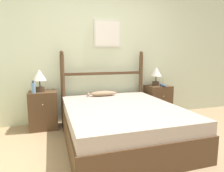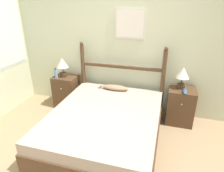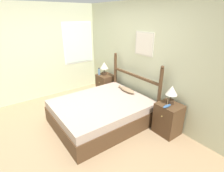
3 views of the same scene
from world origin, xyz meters
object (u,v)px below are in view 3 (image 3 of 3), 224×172
Objects in this scene: fish_pillow at (127,90)px; model_boat at (167,106)px; nightstand_right at (168,119)px; nightstand_left at (106,85)px; table_lamp_left at (104,67)px; bed at (102,112)px; bottle at (99,72)px; table_lamp_right at (172,92)px.

model_boat is at bearing -2.53° from fish_pillow.
nightstand_right is 1.20× the size of fish_pillow.
table_lamp_left is at bearing -155.90° from nightstand_left.
table_lamp_left is at bearing 143.37° from bed.
bottle is (-2.33, -0.13, 0.41)m from nightstand_right.
nightstand_right is (1.10, 0.86, 0.07)m from bed.
bottle is (-2.30, -0.17, -0.15)m from table_lamp_right.
bed is 5.33× the size of table_lamp_right.
fish_pillow is (1.06, -0.06, -0.33)m from table_lamp_left.
fish_pillow is at bearing -3.36° from table_lamp_left.
fish_pillow is at bearing 2.50° from bottle.
table_lamp_right is at bearing 108.66° from model_boat.
model_boat is (0.03, -0.13, 0.35)m from nightstand_right.
table_lamp_right is at bearing 1.09° from nightstand_left.
table_lamp_left reaches higher than model_boat.
bottle is 2.36m from model_boat.
table_lamp_left is (-2.24, -0.02, 0.57)m from nightstand_right.
table_lamp_right reaches higher than model_boat.
model_boat is at bearing -71.34° from table_lamp_right.
table_lamp_right is at bearing 40.11° from bed.
table_lamp_left reaches higher than nightstand_left.
table_lamp_right is 2.31m from bottle.
fish_pillow is at bearing -176.22° from nightstand_right.
bed is 3.71× the size of fish_pillow.
bottle reaches higher than model_boat.
bed is 0.84m from fish_pillow.
nightstand_left and nightstand_right have the same top height.
bottle reaches higher than bed.
fish_pillow is at bearing 95.21° from bed.
table_lamp_left is at bearing 177.08° from model_boat.
table_lamp_right is 1.19m from fish_pillow.
nightstand_right is 1.20m from fish_pillow.
bottle reaches higher than fish_pillow.
nightstand_left reaches higher than bed.
table_lamp_right is at bearing 1.46° from table_lamp_left.
bottle is (-0.09, -0.11, -0.15)m from table_lamp_left.
nightstand_right is 0.37m from model_boat.
nightstand_right is 0.57m from table_lamp_right.
bottle is at bearing 149.24° from bed.
nightstand_left is at bearing 176.65° from model_boat.
model_boat is (2.23, -0.13, 0.35)m from nightstand_left.
table_lamp_left reaches higher than bottle.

